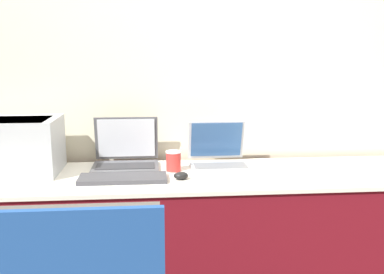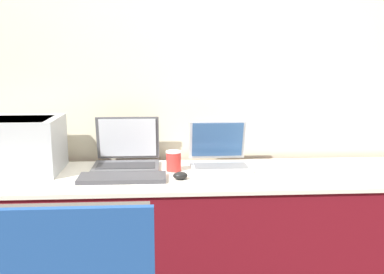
{
  "view_description": "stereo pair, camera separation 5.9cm",
  "coord_description": "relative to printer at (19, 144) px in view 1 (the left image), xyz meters",
  "views": [
    {
      "loc": [
        -0.34,
        -1.85,
        1.35
      ],
      "look_at": [
        -0.14,
        0.32,
        0.95
      ],
      "focal_mm": 42.0,
      "sensor_mm": 36.0,
      "label": 1
    },
    {
      "loc": [
        -0.28,
        -1.85,
        1.35
      ],
      "look_at": [
        -0.14,
        0.32,
        0.95
      ],
      "focal_mm": 42.0,
      "sensor_mm": 36.0,
      "label": 2
    }
  ],
  "objects": [
    {
      "name": "printer",
      "position": [
        0.0,
        0.0,
        0.0
      ],
      "size": [
        0.39,
        0.34,
        0.27
      ],
      "color": "#B2B7BC",
      "rests_on": "table"
    },
    {
      "name": "laptop_left",
      "position": [
        0.52,
        0.09,
        -0.09
      ],
      "size": [
        0.34,
        0.3,
        0.25
      ],
      "color": "#4C4C51",
      "rests_on": "table"
    },
    {
      "name": "coffee_cup",
      "position": [
        0.76,
        -0.03,
        -0.1
      ],
      "size": [
        0.08,
        0.08,
        0.1
      ],
      "color": "red",
      "rests_on": "table"
    },
    {
      "name": "mouse",
      "position": [
        0.79,
        -0.19,
        -0.13
      ],
      "size": [
        0.07,
        0.06,
        0.04
      ],
      "color": "black",
      "rests_on": "table"
    },
    {
      "name": "table",
      "position": [
        0.99,
        -0.09,
        -0.53
      ],
      "size": [
        2.53,
        0.6,
        0.77
      ],
      "color": "maroon",
      "rests_on": "ground_plane"
    },
    {
      "name": "wall_back",
      "position": [
        0.99,
        0.29,
        0.38
      ],
      "size": [
        8.0,
        0.05,
        2.6
      ],
      "color": "beige",
      "rests_on": "ground_plane"
    },
    {
      "name": "laptop_right",
      "position": [
        1.0,
        0.05,
        -0.1
      ],
      "size": [
        0.31,
        0.3,
        0.23
      ],
      "color": "#B7B7BC",
      "rests_on": "table"
    },
    {
      "name": "external_keyboard",
      "position": [
        0.52,
        -0.18,
        -0.14
      ],
      "size": [
        0.41,
        0.16,
        0.02
      ],
      "color": "#3D3D42",
      "rests_on": "table"
    }
  ]
}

